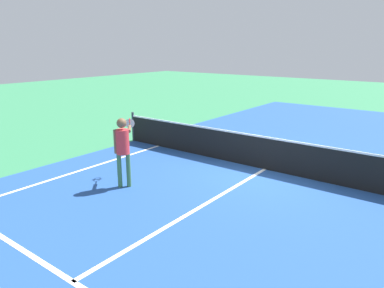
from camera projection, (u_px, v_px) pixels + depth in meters
name	position (u px, v px, depth m)	size (l,w,h in m)	color
ground_plane	(265.00, 169.00, 10.29)	(60.00, 60.00, 0.00)	#337F51
court_surface_inbounds	(265.00, 169.00, 10.29)	(10.62, 24.40, 0.00)	#234C93
line_service_near	(72.00, 282.00, 5.37)	(8.22, 0.10, 0.01)	white
line_center_service	(199.00, 208.00, 7.83)	(0.10, 6.40, 0.01)	white
net	(266.00, 153.00, 10.16)	(10.79, 0.09, 1.07)	#33383D
player_near	(123.00, 144.00, 8.76)	(0.82, 1.04, 1.74)	#3F7247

